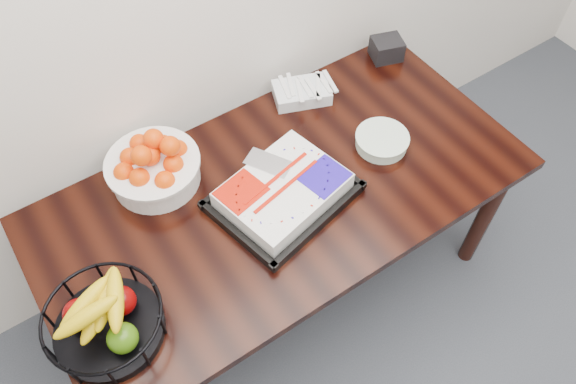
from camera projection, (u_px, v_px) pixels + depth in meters
table at (283, 203)px, 2.12m from camera, size 1.80×0.90×0.75m
cake_tray at (283, 192)px, 1.98m from camera, size 0.54×0.46×0.10m
tangerine_bowl at (152, 164)px, 2.00m from camera, size 0.34×0.34×0.22m
fruit_basket at (105, 321)px, 1.66m from camera, size 0.36×0.36×0.19m
plate_stack at (382, 141)px, 2.15m from camera, size 0.21×0.21×0.05m
fork_bag at (302, 92)px, 2.30m from camera, size 0.26×0.22×0.06m
napkin_box at (387, 49)px, 2.44m from camera, size 0.15×0.14×0.09m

